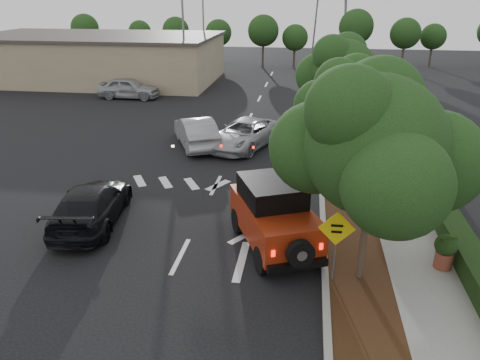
% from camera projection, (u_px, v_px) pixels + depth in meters
% --- Properties ---
extents(ground, '(120.00, 120.00, 0.00)m').
position_uv_depth(ground, '(180.00, 256.00, 15.09)').
color(ground, black).
rests_on(ground, ground).
extents(curb, '(0.20, 70.00, 0.15)m').
position_uv_depth(curb, '(320.00, 147.00, 25.45)').
color(curb, '#9E9B93').
rests_on(curb, ground).
extents(planting_strip, '(1.80, 70.00, 0.12)m').
position_uv_depth(planting_strip, '(339.00, 148.00, 25.32)').
color(planting_strip, black).
rests_on(planting_strip, ground).
extents(sidewalk, '(2.00, 70.00, 0.12)m').
position_uv_depth(sidewalk, '(375.00, 149.00, 25.06)').
color(sidewalk, gray).
rests_on(sidewalk, ground).
extents(hedge, '(0.80, 70.00, 0.80)m').
position_uv_depth(hedge, '(402.00, 144.00, 24.75)').
color(hedge, black).
rests_on(hedge, ground).
extents(commercial_building, '(22.00, 12.00, 4.00)m').
position_uv_depth(commercial_building, '(98.00, 59.00, 43.98)').
color(commercial_building, gray).
rests_on(commercial_building, ground).
extents(transmission_tower, '(7.00, 4.00, 28.00)m').
position_uv_depth(transmission_tower, '(328.00, 59.00, 58.28)').
color(transmission_tower, slate).
rests_on(transmission_tower, ground).
extents(street_tree_near, '(3.80, 3.80, 5.92)m').
position_uv_depth(street_tree_near, '(359.00, 279.00, 13.88)').
color(street_tree_near, black).
rests_on(street_tree_near, ground).
extents(street_tree_mid, '(3.20, 3.20, 5.32)m').
position_uv_depth(street_tree_mid, '(345.00, 188.00, 20.30)').
color(street_tree_mid, black).
rests_on(street_tree_mid, ground).
extents(street_tree_far, '(3.40, 3.40, 5.62)m').
position_uv_depth(street_tree_far, '(338.00, 143.00, 26.26)').
color(street_tree_far, black).
rests_on(street_tree_far, ground).
extents(light_pole_a, '(2.00, 0.22, 9.00)m').
position_uv_depth(light_pole_a, '(186.00, 91.00, 39.79)').
color(light_pole_a, slate).
rests_on(light_pole_a, ground).
extents(light_pole_b, '(2.00, 0.22, 9.00)m').
position_uv_depth(light_pole_b, '(205.00, 69.00, 50.93)').
color(light_pole_b, slate).
rests_on(light_pole_b, ground).
extents(red_jeep, '(3.43, 4.63, 2.26)m').
position_uv_depth(red_jeep, '(272.00, 213.00, 15.41)').
color(red_jeep, black).
rests_on(red_jeep, ground).
extents(silver_suv_ahead, '(4.16, 5.81, 1.47)m').
position_uv_depth(silver_suv_ahead, '(244.00, 134.00, 25.36)').
color(silver_suv_ahead, '#A7AAAF').
rests_on(silver_suv_ahead, ground).
extents(black_suv_oncoming, '(2.70, 5.28, 1.47)m').
position_uv_depth(black_suv_oncoming, '(91.00, 204.00, 17.02)').
color(black_suv_oncoming, black).
rests_on(black_suv_oncoming, ground).
extents(silver_sedan_oncoming, '(3.59, 5.14, 1.61)m').
position_uv_depth(silver_sedan_oncoming, '(196.00, 132.00, 25.51)').
color(silver_sedan_oncoming, '#929499').
rests_on(silver_sedan_oncoming, ground).
extents(parked_suv, '(4.83, 2.00, 1.64)m').
position_uv_depth(parked_suv, '(129.00, 88.00, 36.86)').
color(parked_suv, '#9B9FA2').
rests_on(parked_suv, ground).
extents(speed_hump_sign, '(1.04, 0.09, 2.22)m').
position_uv_depth(speed_hump_sign, '(336.00, 237.00, 13.13)').
color(speed_hump_sign, slate).
rests_on(speed_hump_sign, ground).
extents(terracotta_planter, '(0.67, 0.67, 1.17)m').
position_uv_depth(terracotta_planter, '(446.00, 248.00, 14.03)').
color(terracotta_planter, brown).
rests_on(terracotta_planter, ground).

